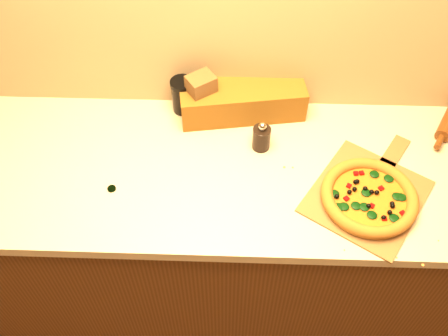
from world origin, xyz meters
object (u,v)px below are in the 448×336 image
pepper_grinder (261,137)px  dark_jar (183,95)px  pizza_peel (368,193)px  pizza (369,197)px

pepper_grinder → dark_jar: size_ratio=0.87×
pizza_peel → dark_jar: (-0.64, 0.38, 0.07)m
pepper_grinder → dark_jar: (-0.29, 0.18, 0.02)m
pizza → pepper_grinder: bearing=146.4°
pizza → dark_jar: size_ratio=2.26×
pepper_grinder → pizza_peel: bearing=-29.1°
pepper_grinder → pizza: bearing=-33.6°
pizza → dark_jar: bearing=147.1°
pizza → pepper_grinder: (-0.34, 0.23, 0.02)m
pizza_peel → pepper_grinder: 0.40m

